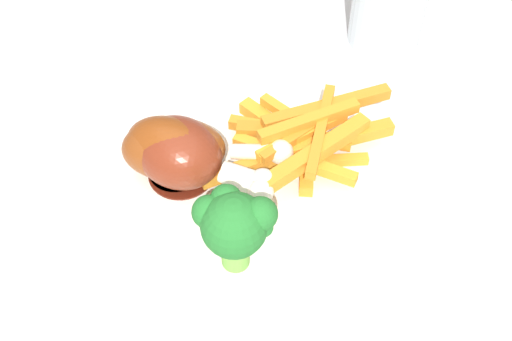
# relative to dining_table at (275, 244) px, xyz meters

# --- Properties ---
(dining_table) EXTENTS (1.20, 0.70, 0.75)m
(dining_table) POSITION_rel_dining_table_xyz_m (0.00, 0.00, 0.00)
(dining_table) COLOR #B7B7BC
(dining_table) RESTS_ON ground_plane
(dinner_plate) EXTENTS (0.27, 0.27, 0.01)m
(dinner_plate) POSITION_rel_dining_table_xyz_m (0.03, -0.02, 0.12)
(dinner_plate) COLOR white
(dinner_plate) RESTS_ON dining_table
(broccoli_floret_front) EXTENTS (0.05, 0.06, 0.07)m
(broccoli_floret_front) POSITION_rel_dining_table_xyz_m (0.09, -0.04, 0.17)
(broccoli_floret_front) COLOR #73B849
(broccoli_floret_front) RESTS_ON dinner_plate
(carrot_fries_pile) EXTENTS (0.11, 0.16, 0.04)m
(carrot_fries_pile) POSITION_rel_dining_table_xyz_m (-0.00, 0.02, 0.14)
(carrot_fries_pile) COLOR orange
(carrot_fries_pile) RESTS_ON dinner_plate
(chicken_drumstick_near) EXTENTS (0.06, 0.13, 0.05)m
(chicken_drumstick_near) POSITION_rel_dining_table_xyz_m (0.01, -0.08, 0.15)
(chicken_drumstick_near) COLOR #56220D
(chicken_drumstick_near) RESTS_ON dinner_plate
(chicken_drumstick_far) EXTENTS (0.09, 0.11, 0.05)m
(chicken_drumstick_far) POSITION_rel_dining_table_xyz_m (0.01, -0.07, 0.15)
(chicken_drumstick_far) COLOR #50190E
(chicken_drumstick_far) RESTS_ON dinner_plate
(chicken_drumstick_extra) EXTENTS (0.08, 0.12, 0.05)m
(chicken_drumstick_extra) POSITION_rel_dining_table_xyz_m (0.01, -0.08, 0.15)
(chicken_drumstick_extra) COLOR #56210A
(chicken_drumstick_extra) RESTS_ON dinner_plate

